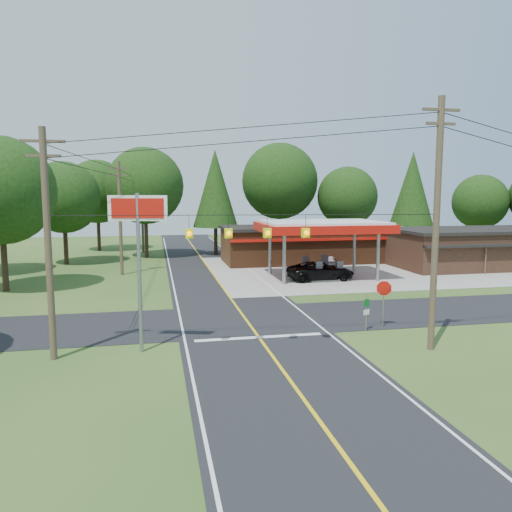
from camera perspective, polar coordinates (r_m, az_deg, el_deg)
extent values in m
plane|color=#2D4F1C|center=(28.89, -1.14, -7.34)|extent=(120.00, 120.00, 0.00)
cube|color=black|center=(28.88, -1.14, -7.32)|extent=(8.00, 120.00, 0.02)
cube|color=black|center=(28.88, -1.14, -7.31)|extent=(70.00, 7.00, 0.02)
cube|color=yellow|center=(28.88, -1.14, -7.29)|extent=(0.15, 110.00, 0.00)
cylinder|color=gray|center=(39.64, 3.25, -0.27)|extent=(0.28, 0.28, 4.20)
cylinder|color=gray|center=(44.46, 1.61, 0.55)|extent=(0.28, 0.28, 4.20)
cylinder|color=gray|center=(42.37, 13.77, 0.01)|extent=(0.28, 0.28, 4.20)
cylinder|color=gray|center=(46.91, 11.18, 0.76)|extent=(0.28, 0.28, 4.20)
cube|color=#B71109|center=(42.96, 7.59, 3.27)|extent=(10.60, 7.40, 0.70)
cube|color=white|center=(42.93, 7.60, 3.80)|extent=(10.00, 7.00, 0.25)
cube|color=#9E9B93|center=(41.78, 8.30, -2.69)|extent=(3.20, 0.90, 0.22)
cube|color=#3F3F44|center=(41.35, 7.15, -1.62)|extent=(0.55, 0.45, 1.50)
cube|color=#3F3F44|center=(41.95, 9.48, -1.53)|extent=(0.55, 0.45, 1.50)
cube|color=#9E9B93|center=(45.13, 6.76, -1.92)|extent=(3.20, 0.90, 0.22)
cube|color=#3F3F44|center=(44.74, 5.68, -0.93)|extent=(0.55, 0.45, 1.50)
cube|color=#3F3F44|center=(45.30, 7.86, -0.86)|extent=(0.55, 0.45, 1.50)
cube|color=#583019|center=(52.98, 5.05, 1.22)|extent=(16.00, 7.00, 3.50)
cube|color=black|center=(52.81, 5.07, 3.27)|extent=(16.40, 7.40, 0.30)
cube|color=#B71109|center=(49.46, 6.24, 1.88)|extent=(16.00, 0.50, 0.25)
cube|color=#321E14|center=(54.88, 25.58, 0.74)|extent=(20.00, 8.00, 3.50)
cube|color=black|center=(54.73, 25.69, 2.72)|extent=(20.40, 8.40, 0.30)
cylinder|color=#473828|center=(24.06, 19.88, 3.20)|extent=(0.30, 0.30, 11.50)
cube|color=#473828|center=(24.29, 20.42, 15.40)|extent=(1.80, 0.12, 0.12)
cube|color=#473828|center=(24.21, 20.36, 14.00)|extent=(1.40, 0.12, 0.12)
cylinder|color=#473828|center=(23.07, -22.66, 1.05)|extent=(0.30, 0.30, 10.00)
cube|color=#473828|center=(23.06, -23.20, 11.98)|extent=(1.80, 0.12, 0.12)
cube|color=#473828|center=(23.01, -23.13, 10.49)|extent=(1.40, 0.12, 0.12)
cylinder|color=#473828|center=(45.67, -15.26, 4.13)|extent=(0.30, 0.30, 10.00)
cube|color=#473828|center=(45.66, -15.44, 9.65)|extent=(1.80, 0.12, 0.12)
cube|color=#473828|center=(45.64, -15.42, 8.89)|extent=(1.40, 0.12, 0.12)
cylinder|color=#473828|center=(62.58, -12.87, 4.73)|extent=(0.30, 0.30, 9.50)
cube|color=#DCDE0B|center=(21.93, -7.65, 2.56)|extent=(0.32, 0.32, 0.42)
cube|color=#DCDE0B|center=(21.91, -3.17, 2.61)|extent=(0.32, 0.32, 0.42)
cube|color=#DCDE0B|center=(22.02, 1.29, 2.64)|extent=(0.32, 0.32, 0.42)
cube|color=#DCDE0B|center=(22.27, 5.68, 2.66)|extent=(0.32, 0.32, 0.42)
cylinder|color=#332316|center=(54.52, -20.91, 1.18)|extent=(0.44, 0.44, 3.96)
sphere|color=black|center=(54.27, -21.14, 6.27)|extent=(7.26, 7.26, 7.26)
cylinder|color=#332316|center=(57.73, -12.42, 2.16)|extent=(0.44, 0.44, 4.68)
sphere|color=black|center=(57.53, -12.58, 7.84)|extent=(8.58, 8.58, 8.58)
cylinder|color=#332316|center=(59.15, -4.63, 2.24)|extent=(0.44, 0.44, 4.32)
cone|color=black|center=(58.93, -4.68, 7.71)|extent=(5.28, 5.28, 9.00)
cylinder|color=#332316|center=(61.55, 2.68, 2.79)|extent=(0.44, 0.44, 5.04)
sphere|color=black|center=(61.39, 2.71, 8.53)|extent=(9.24, 9.24, 9.24)
cylinder|color=#332316|center=(62.16, 10.31, 2.22)|extent=(0.44, 0.44, 3.96)
sphere|color=black|center=(61.94, 10.41, 6.69)|extent=(7.26, 7.26, 7.26)
cylinder|color=#332316|center=(64.65, 17.25, 2.36)|extent=(0.44, 0.44, 4.32)
cone|color=black|center=(64.46, 17.43, 7.36)|extent=(5.28, 5.28, 9.00)
cylinder|color=#332316|center=(67.24, 24.05, 1.93)|extent=(0.44, 0.44, 3.60)
sphere|color=black|center=(67.03, 24.24, 5.68)|extent=(6.60, 6.60, 6.60)
cylinder|color=#332316|center=(41.33, -26.80, -0.65)|extent=(0.44, 0.44, 4.32)
sphere|color=black|center=(41.02, -27.22, 6.68)|extent=(7.92, 7.92, 7.92)
cylinder|color=#332316|center=(66.08, -17.52, 2.45)|extent=(0.44, 0.44, 4.32)
sphere|color=black|center=(65.89, -17.70, 7.03)|extent=(7.92, 7.92, 7.92)
imported|color=black|center=(42.03, 7.42, -1.72)|extent=(5.75, 5.75, 1.55)
imported|color=silver|center=(50.95, 8.13, -0.36)|extent=(4.45, 4.45, 1.22)
cylinder|color=gray|center=(23.12, -13.18, -2.00)|extent=(0.18, 0.18, 7.26)
cube|color=white|center=(22.84, -13.39, 5.34)|extent=(2.62, 0.80, 1.14)
cube|color=#B71109|center=(22.79, -13.40, 5.34)|extent=(2.30, 0.70, 0.88)
cylinder|color=gray|center=(27.94, 14.33, -5.45)|extent=(0.07, 0.07, 2.47)
cylinder|color=gray|center=(27.06, 12.48, -6.35)|extent=(0.06, 0.06, 1.98)
cube|color=#0C591E|center=(26.91, 12.54, -5.27)|extent=(0.38, 0.19, 0.40)
cube|color=white|center=(27.02, 12.51, -6.29)|extent=(0.38, 0.19, 0.27)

